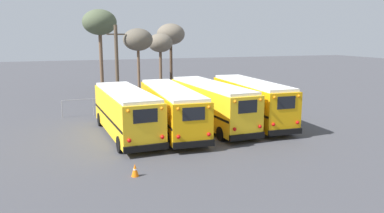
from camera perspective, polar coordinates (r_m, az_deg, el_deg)
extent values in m
plane|color=#424247|center=(26.70, 0.19, -3.50)|extent=(160.00, 160.00, 0.00)
cube|color=yellow|center=(25.08, -10.05, -0.84)|extent=(3.06, 9.70, 2.54)
cube|color=white|center=(24.84, -10.15, 2.25)|extent=(2.84, 9.30, 0.20)
cube|color=black|center=(20.80, -6.97, -6.27)|extent=(2.55, 0.35, 0.36)
cube|color=black|center=(20.37, -7.10, -1.44)|extent=(1.37, 0.11, 0.76)
sphere|color=red|center=(20.43, -9.53, -5.15)|extent=(0.22, 0.22, 0.22)
sphere|color=orange|center=(20.05, -9.67, -0.69)|extent=(0.18, 0.18, 0.18)
sphere|color=red|center=(20.91, -4.52, -4.66)|extent=(0.22, 0.22, 0.22)
sphere|color=orange|center=(20.54, -4.59, -0.30)|extent=(0.18, 0.18, 0.18)
cube|color=black|center=(24.88, -12.86, -1.49)|extent=(0.59, 9.36, 0.14)
cube|color=black|center=(25.41, -7.26, -1.05)|extent=(0.59, 9.36, 0.14)
cylinder|color=black|center=(28.45, -13.83, -1.92)|extent=(0.34, 0.98, 0.97)
cylinder|color=black|center=(28.88, -9.26, -1.56)|extent=(0.34, 0.98, 0.97)
cylinder|color=black|center=(21.80, -10.90, -5.69)|extent=(0.34, 0.98, 0.97)
cylinder|color=black|center=(22.36, -5.03, -5.11)|extent=(0.34, 0.98, 0.97)
cube|color=#E5A00C|center=(26.02, -3.23, -0.25)|extent=(2.85, 10.83, 2.49)
cube|color=white|center=(25.79, -3.26, 2.68)|extent=(2.64, 10.39, 0.20)
cube|color=black|center=(21.20, 0.29, -5.77)|extent=(2.44, 0.30, 0.36)
cube|color=black|center=(20.79, 0.27, -1.13)|extent=(1.31, 0.09, 0.75)
sphere|color=red|center=(20.81, -2.07, -4.65)|extent=(0.22, 0.22, 0.22)
sphere|color=orange|center=(20.45, -2.10, -0.37)|extent=(0.18, 0.18, 0.18)
sphere|color=red|center=(21.32, 2.60, -4.27)|extent=(0.22, 0.22, 0.22)
sphere|color=orange|center=(20.97, 2.64, -0.10)|extent=(0.18, 0.18, 0.18)
cube|color=black|center=(25.80, -5.83, -0.81)|extent=(0.47, 10.52, 0.14)
cube|color=black|center=(26.36, -0.67, -0.50)|extent=(0.47, 10.52, 0.14)
cylinder|color=black|center=(29.92, -7.13, -0.97)|extent=(0.33, 1.07, 1.06)
cylinder|color=black|center=(30.37, -2.98, -0.73)|extent=(0.33, 1.07, 1.06)
cylinder|color=black|center=(22.17, -3.51, -5.10)|extent=(0.33, 1.07, 1.06)
cylinder|color=black|center=(22.76, 1.98, -4.66)|extent=(0.33, 1.07, 1.06)
cube|color=yellow|center=(27.49, 2.87, 0.40)|extent=(2.92, 10.58, 2.63)
cube|color=white|center=(27.27, 2.90, 3.32)|extent=(2.71, 10.15, 0.20)
cube|color=black|center=(23.20, 8.41, -4.54)|extent=(2.42, 0.33, 0.36)
cube|color=black|center=(22.81, 8.50, -0.03)|extent=(1.30, 0.10, 0.79)
sphere|color=red|center=(22.63, 6.52, -3.47)|extent=(0.22, 0.22, 0.22)
sphere|color=orange|center=(22.27, 6.61, 0.73)|extent=(0.18, 0.18, 0.18)
sphere|color=red|center=(23.51, 10.32, -3.03)|extent=(0.22, 0.22, 0.22)
sphere|color=orange|center=(23.17, 10.46, 1.02)|extent=(0.18, 0.18, 0.18)
cube|color=black|center=(27.05, 0.57, -0.19)|extent=(0.57, 10.24, 0.14)
cube|color=black|center=(28.05, 5.08, 0.17)|extent=(0.57, 10.24, 0.14)
cylinder|color=black|center=(30.86, -2.12, -0.67)|extent=(0.33, 0.94, 0.92)
cylinder|color=black|center=(31.68, 1.63, -0.36)|extent=(0.33, 0.94, 0.92)
cylinder|color=black|center=(23.83, 4.46, -4.15)|extent=(0.33, 0.94, 0.92)
cylinder|color=black|center=(24.87, 9.02, -3.61)|extent=(0.33, 0.94, 0.92)
cube|color=#E5A00C|center=(28.59, 8.98, 0.79)|extent=(2.60, 9.81, 2.69)
cube|color=white|center=(28.38, 9.07, 3.66)|extent=(2.40, 9.42, 0.20)
cube|color=black|center=(24.64, 14.01, -3.79)|extent=(2.37, 0.27, 0.36)
cube|color=black|center=(24.26, 14.19, 0.58)|extent=(1.28, 0.07, 0.81)
sphere|color=red|center=(24.06, 12.32, -2.69)|extent=(0.22, 0.22, 0.22)
sphere|color=orange|center=(23.73, 12.49, 1.37)|extent=(0.18, 0.18, 0.18)
sphere|color=red|center=(24.96, 15.79, -2.37)|extent=(0.22, 0.22, 0.22)
sphere|color=orange|center=(24.64, 16.00, 1.55)|extent=(0.18, 0.18, 0.18)
cube|color=black|center=(28.13, 6.83, 0.26)|extent=(0.30, 9.55, 0.14)
cube|color=black|center=(29.17, 11.03, 0.51)|extent=(0.30, 9.55, 0.14)
cylinder|color=black|center=(31.57, 4.26, -0.37)|extent=(0.31, 0.99, 0.99)
cylinder|color=black|center=(32.43, 7.81, -0.14)|extent=(0.31, 0.99, 0.99)
cylinder|color=black|center=(25.25, 10.33, -3.37)|extent=(0.31, 0.99, 0.99)
cylinder|color=black|center=(26.31, 14.50, -2.96)|extent=(0.31, 0.99, 0.99)
cylinder|color=brown|center=(38.50, -11.38, 6.44)|extent=(0.35, 0.35, 7.60)
cube|color=brown|center=(38.40, -11.54, 10.74)|extent=(1.80, 0.14, 0.14)
cylinder|color=brown|center=(43.52, -4.79, 5.35)|extent=(0.32, 0.32, 4.96)
ellipsoid|color=#6B6051|center=(43.33, -4.86, 9.64)|extent=(2.82, 2.82, 2.12)
cylinder|color=brown|center=(39.63, -8.11, 5.00)|extent=(0.28, 0.28, 5.32)
ellipsoid|color=#5B5447|center=(39.43, -8.24, 10.06)|extent=(3.05, 3.05, 2.29)
cylinder|color=brown|center=(45.29, -13.65, 6.59)|extent=(0.41, 0.41, 7.00)
ellipsoid|color=#4C563D|center=(45.21, -13.91, 12.37)|extent=(3.89, 3.89, 2.92)
cylinder|color=#473323|center=(47.58, -3.20, 6.32)|extent=(0.35, 0.35, 5.77)
ellipsoid|color=#6B6051|center=(47.43, -3.25, 10.95)|extent=(3.49, 3.49, 2.61)
cylinder|color=#939399|center=(32.14, -19.20, -0.37)|extent=(0.06, 0.06, 1.40)
cylinder|color=#939399|center=(32.23, -14.75, -0.09)|extent=(0.06, 0.06, 1.40)
cylinder|color=#939399|center=(32.51, -10.35, 0.18)|extent=(0.06, 0.06, 1.40)
cylinder|color=#939399|center=(32.98, -6.06, 0.45)|extent=(0.06, 0.06, 1.40)
cylinder|color=#939399|center=(33.63, -1.90, 0.71)|extent=(0.06, 0.06, 1.40)
cylinder|color=#939399|center=(34.45, 2.08, 0.95)|extent=(0.06, 0.06, 1.40)
cylinder|color=#939399|center=(35.43, 5.86, 1.17)|extent=(0.06, 0.06, 1.40)
cylinder|color=#939399|center=(36.56, 9.42, 1.38)|extent=(0.06, 0.06, 1.40)
cylinder|color=#939399|center=(33.17, -3.97, 1.77)|extent=(17.54, 0.04, 0.04)
cone|color=orange|center=(18.19, -8.68, -9.55)|extent=(0.36, 0.36, 0.62)
cylinder|color=white|center=(18.18, -8.69, -9.45)|extent=(0.17, 0.17, 0.06)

